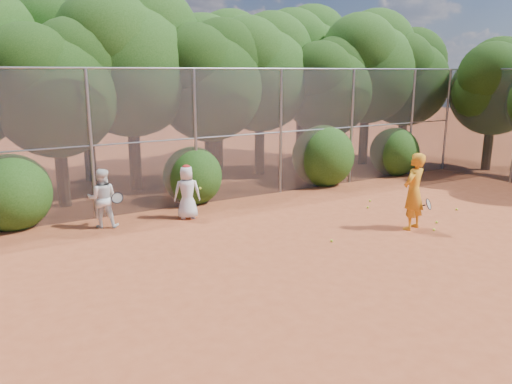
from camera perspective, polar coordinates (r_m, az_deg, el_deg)
ground at (r=10.91m, az=11.37°, el=-7.66°), size 80.00×80.00×0.00m
fence_back at (r=15.22m, az=-3.87°, el=6.56°), size 20.05×0.09×4.03m
tree_2 at (r=15.53m, az=-21.92°, el=11.45°), size 3.99×3.47×5.47m
tree_3 at (r=17.08m, az=-14.14°, el=14.84°), size 4.89×4.26×6.70m
tree_4 at (r=17.41m, az=-5.35°, el=13.05°), size 4.19×3.64×5.73m
tree_5 at (r=19.31m, az=0.51°, el=14.01°), size 4.51×3.92×6.17m
tree_6 at (r=19.91m, az=8.34°, el=12.19°), size 3.86×3.36×5.29m
tree_7 at (r=22.01m, az=12.66°, el=14.25°), size 4.77×4.14×6.53m
tree_8 at (r=23.20m, az=16.82°, el=12.81°), size 4.25×3.70×5.82m
tree_10 at (r=18.98m, az=-19.15°, el=15.05°), size 5.15×4.48×7.06m
tree_11 at (r=20.23m, az=-4.41°, el=14.28°), size 4.64×4.03×6.35m
tree_12 at (r=23.09m, az=5.31°, el=15.04°), size 5.02×4.37×6.88m
tree_13 at (r=22.23m, az=25.62°, el=11.16°), size 3.86×3.36×5.29m
bush_0 at (r=14.13m, az=-26.20°, el=0.30°), size 2.00×2.00×2.00m
bush_1 at (r=15.30m, az=-7.26°, el=2.15°), size 1.80×1.80×1.80m
bush_2 at (r=17.81m, az=7.68°, el=4.40°), size 2.20×2.20×2.20m
bush_3 at (r=20.16m, az=15.54°, el=4.66°), size 1.90×1.90×1.90m
player_yellow at (r=13.12m, az=17.59°, el=0.04°), size 0.92×0.65×1.96m
player_teen at (r=13.61m, az=-7.88°, el=0.01°), size 0.83×0.68×1.49m
player_white at (r=13.30m, az=-17.14°, el=-0.69°), size 0.93×0.86×1.53m
ball_0 at (r=14.04m, az=19.94°, el=-3.26°), size 0.07×0.07×0.07m
ball_1 at (r=14.99m, az=12.65°, el=-1.72°), size 0.07×0.07×0.07m
ball_2 at (r=13.36m, az=19.67°, el=-4.08°), size 0.07×0.07×0.07m
ball_3 at (r=15.54m, az=21.95°, el=-1.85°), size 0.07×0.07×0.07m
ball_4 at (r=11.92m, az=8.64°, el=-5.54°), size 0.07×0.07×0.07m
ball_5 at (r=15.77m, az=12.90°, el=-0.98°), size 0.07×0.07×0.07m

